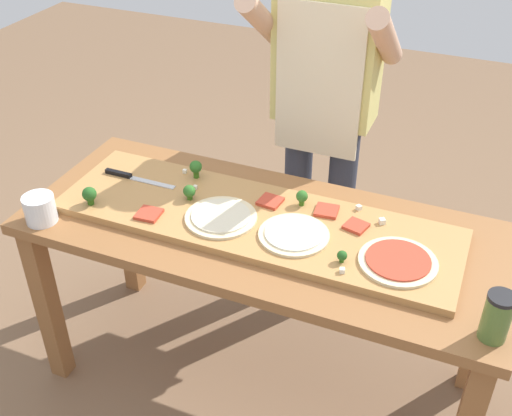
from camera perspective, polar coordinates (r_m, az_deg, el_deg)
ground_plane at (r=2.69m, az=0.56°, el=-15.03°), size 8.00×8.00×0.00m
prep_table at (r=2.23m, az=0.65°, el=-3.90°), size 1.68×0.69×0.78m
cutting_board at (r=2.16m, az=-0.10°, el=-1.13°), size 1.40×0.42×0.03m
chefs_knife at (r=2.41m, az=-11.38°, el=2.82°), size 0.29×0.02×0.02m
pizza_whole_cheese_artichoke at (r=2.14m, az=-3.20°, el=-0.80°), size 0.25×0.25×0.02m
pizza_whole_tomato_red at (r=2.00m, az=12.77°, el=-4.73°), size 0.25×0.25×0.02m
pizza_whole_white_garlic at (r=2.07m, az=3.46°, el=-2.40°), size 0.24×0.24×0.02m
pizza_slice_near_left at (r=2.22m, az=1.30°, el=0.62°), size 0.09×0.09×0.01m
pizza_slice_center at (r=2.19m, az=6.43°, el=-0.24°), size 0.09×0.09×0.01m
pizza_slice_far_left at (r=2.19m, az=-9.71°, el=-0.54°), size 0.09×0.09×0.01m
pizza_slice_far_right at (r=2.13m, az=9.07°, el=-1.63°), size 0.09×0.09×0.01m
broccoli_floret_front_mid at (r=1.97m, az=7.82°, el=-4.33°), size 0.03×0.03×0.04m
broccoli_floret_back_mid at (r=2.36m, az=-5.49°, el=3.68°), size 0.05×0.05×0.07m
broccoli_floret_center_left at (r=2.20m, az=4.19°, el=1.03°), size 0.04×0.04×0.06m
broccoli_floret_back_right at (r=2.24m, az=-6.07°, el=1.50°), size 0.04×0.04×0.06m
broccoli_floret_back_left at (r=2.27m, az=-14.89°, el=1.18°), size 0.05×0.05×0.07m
cheese_crumble_a at (r=2.41m, az=-6.48°, el=3.34°), size 0.02×0.02×0.01m
cheese_crumble_b at (r=1.94m, az=7.83°, el=-5.64°), size 0.02×0.02×0.02m
cheese_crumble_c at (r=2.31m, az=-5.54°, el=1.89°), size 0.01×0.01×0.01m
cheese_crumble_d at (r=2.21m, az=9.31°, el=0.04°), size 0.02×0.02×0.02m
cheese_crumble_e at (r=2.16m, az=11.37°, el=-1.18°), size 0.03×0.03×0.02m
flour_cup at (r=2.28m, az=-19.00°, el=-0.21°), size 0.11×0.11×0.10m
sauce_jar at (r=1.83m, az=21.02°, el=-9.22°), size 0.08×0.08×0.15m
cook_center at (r=2.56m, az=6.26°, el=10.09°), size 0.54×0.39×1.67m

